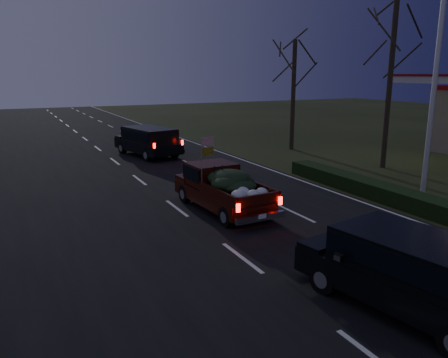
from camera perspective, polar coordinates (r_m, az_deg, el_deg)
name	(u,v)px	position (r m, az deg, el deg)	size (l,w,h in m)	color
ground	(242,258)	(12.09, 2.33, -10.28)	(120.00, 120.00, 0.00)	black
road_asphalt	(242,258)	(12.09, 2.33, -10.24)	(14.00, 120.00, 0.02)	black
hedge_row	(373,189)	(18.85, 18.92, -1.27)	(1.00, 10.00, 0.60)	black
light_pole	(437,58)	(18.92, 26.11, 14.04)	(0.50, 0.90, 9.16)	silver
bare_tree_mid	(393,44)	(24.49, 21.23, 16.12)	(3.60, 3.60, 8.50)	black
bare_tree_far	(294,68)	(29.07, 9.15, 14.08)	(3.60, 3.60, 7.00)	black
pickup_truck	(222,186)	(15.91, -0.25, -0.88)	(2.03, 4.76, 2.45)	#380F07
lead_suv	(148,139)	(26.87, -9.84, 5.21)	(3.03, 5.24, 1.41)	black
rear_suv	(416,267)	(9.96, 23.78, -10.52)	(2.71, 4.94, 1.34)	black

